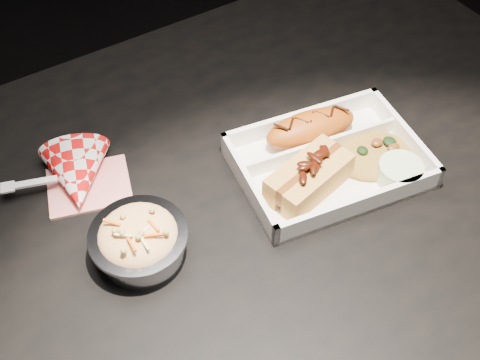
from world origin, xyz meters
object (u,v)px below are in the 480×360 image
(food_tray, at_px, (328,164))
(hotdog, at_px, (309,176))
(foil_coleslaw_cup, at_px, (139,239))
(napkin_fork, at_px, (77,177))
(fried_pastry, at_px, (311,128))
(dining_table, at_px, (236,238))

(food_tray, relative_size, hotdog, 2.12)
(food_tray, height_order, hotdog, hotdog)
(foil_coleslaw_cup, xyz_separation_m, napkin_fork, (-0.02, 0.15, -0.01))
(foil_coleslaw_cup, relative_size, napkin_fork, 0.70)
(napkin_fork, bearing_deg, fried_pastry, 0.41)
(hotdog, bearing_deg, dining_table, 142.86)
(dining_table, height_order, foil_coleslaw_cup, foil_coleslaw_cup)
(food_tray, relative_size, napkin_fork, 1.60)
(food_tray, xyz_separation_m, fried_pastry, (0.01, 0.05, 0.02))
(dining_table, xyz_separation_m, food_tray, (0.14, -0.02, 0.10))
(food_tray, relative_size, foil_coleslaw_cup, 2.29)
(food_tray, relative_size, fried_pastry, 2.00)
(hotdog, relative_size, foil_coleslaw_cup, 1.08)
(hotdog, bearing_deg, napkin_fork, 132.55)
(food_tray, height_order, napkin_fork, napkin_fork)
(dining_table, height_order, food_tray, food_tray)
(dining_table, xyz_separation_m, foil_coleslaw_cup, (-0.14, -0.01, 0.12))
(dining_table, distance_m, foil_coleslaw_cup, 0.19)
(food_tray, distance_m, fried_pastry, 0.06)
(dining_table, bearing_deg, fried_pastry, 12.77)
(dining_table, distance_m, hotdog, 0.16)
(dining_table, bearing_deg, food_tray, -8.72)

